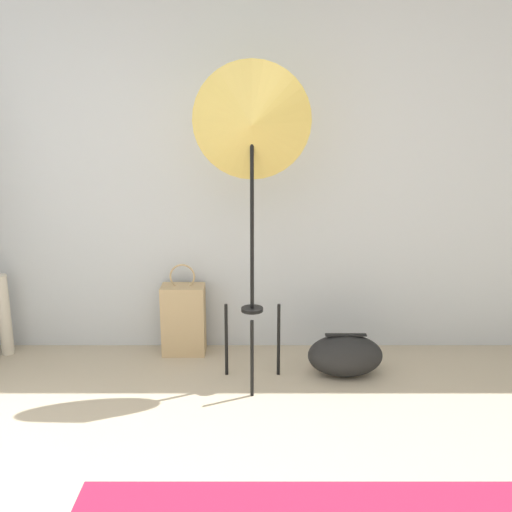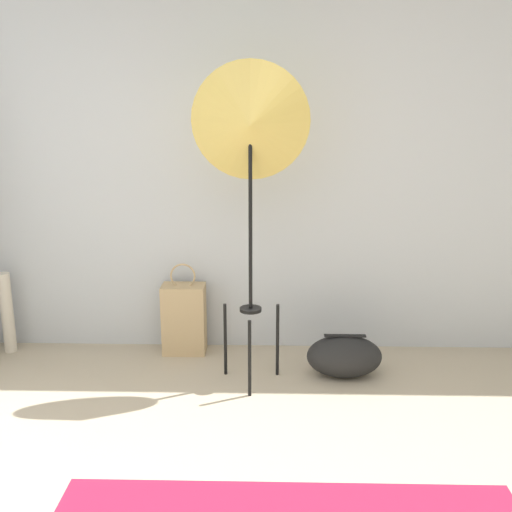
{
  "view_description": "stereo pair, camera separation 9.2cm",
  "coord_description": "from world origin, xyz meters",
  "views": [
    {
      "loc": [
        0.02,
        -1.62,
        1.64
      ],
      "look_at": [
        0.04,
        1.49,
        0.84
      ],
      "focal_mm": 42.0,
      "sensor_mm": 36.0,
      "label": 1
    },
    {
      "loc": [
        0.11,
        -1.62,
        1.64
      ],
      "look_at": [
        0.04,
        1.49,
        0.84
      ],
      "focal_mm": 42.0,
      "sensor_mm": 36.0,
      "label": 2
    }
  ],
  "objects": [
    {
      "name": "wall_back",
      "position": [
        0.0,
        2.29,
        1.3
      ],
      "size": [
        8.0,
        0.05,
        2.6
      ],
      "color": "#B7BCC1",
      "rests_on": "ground_plane"
    },
    {
      "name": "photo_umbrella",
      "position": [
        0.0,
        1.71,
        1.51
      ],
      "size": [
        0.67,
        0.31,
        1.87
      ],
      "color": "black",
      "rests_on": "ground_plane"
    },
    {
      "name": "tote_bag",
      "position": [
        -0.46,
        2.14,
        0.24
      ],
      "size": [
        0.28,
        0.18,
        0.62
      ],
      "color": "tan",
      "rests_on": "ground_plane"
    },
    {
      "name": "duffel_bag",
      "position": [
        0.57,
        1.79,
        0.13
      ],
      "size": [
        0.46,
        0.26,
        0.27
      ],
      "color": "black",
      "rests_on": "ground_plane"
    },
    {
      "name": "paper_roll",
      "position": [
        -1.65,
        2.12,
        0.28
      ],
      "size": [
        0.08,
        0.08,
        0.55
      ],
      "color": "beige",
      "rests_on": "ground_plane"
    }
  ]
}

